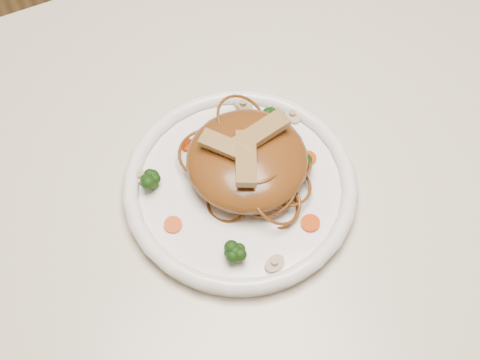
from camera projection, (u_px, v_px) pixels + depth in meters
name	position (u px, v px, depth m)	size (l,w,h in m)	color
ground	(256.00, 352.00, 1.55)	(4.00, 4.00, 0.00)	brown
table	(266.00, 209.00, 0.99)	(1.20, 0.80, 0.75)	beige
plate	(240.00, 189.00, 0.88)	(0.28, 0.28, 0.02)	white
noodle_mound	(247.00, 160.00, 0.86)	(0.15, 0.15, 0.05)	brown
chicken_a	(260.00, 133.00, 0.84)	(0.07, 0.02, 0.01)	tan
chicken_b	(226.00, 146.00, 0.83)	(0.06, 0.02, 0.01)	tan
chicken_c	(246.00, 158.00, 0.82)	(0.07, 0.02, 0.01)	tan
broccoli_0	(269.00, 118.00, 0.91)	(0.03, 0.03, 0.03)	#10330A
broccoli_1	(152.00, 178.00, 0.86)	(0.03, 0.03, 0.03)	#10330A
broccoli_2	(235.00, 252.00, 0.81)	(0.03, 0.03, 0.03)	#10330A
broccoli_3	(302.00, 166.00, 0.87)	(0.03, 0.03, 0.03)	#10330A
carrot_0	(244.00, 123.00, 0.92)	(0.02, 0.02, 0.01)	red
carrot_1	(173.00, 225.00, 0.84)	(0.02, 0.02, 0.01)	red
carrot_2	(308.00, 158.00, 0.89)	(0.02, 0.02, 0.01)	red
carrot_3	(188.00, 145.00, 0.90)	(0.02, 0.02, 0.01)	red
carrot_4	(310.00, 223.00, 0.84)	(0.02, 0.02, 0.01)	red
mushroom_0	(274.00, 264.00, 0.82)	(0.03, 0.03, 0.01)	#C8B096
mushroom_1	(292.00, 115.00, 0.92)	(0.03, 0.03, 0.01)	#C8B096
mushroom_2	(139.00, 177.00, 0.88)	(0.03, 0.03, 0.01)	#C8B096
mushroom_3	(243.00, 105.00, 0.93)	(0.03, 0.03, 0.01)	#C8B096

